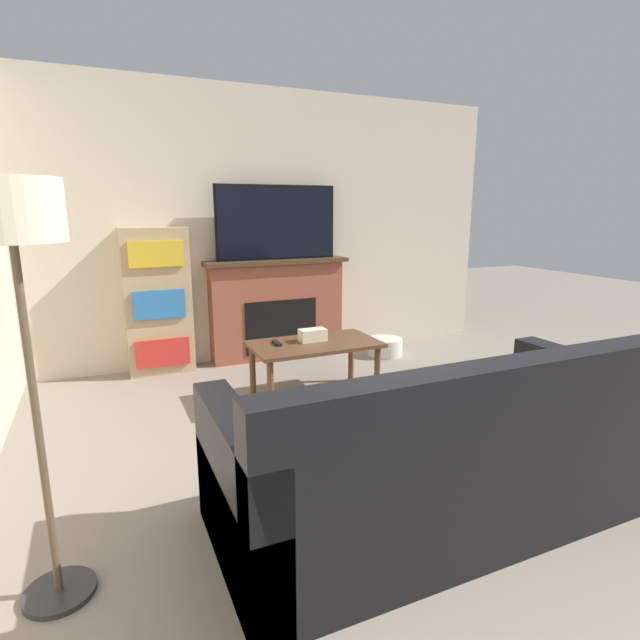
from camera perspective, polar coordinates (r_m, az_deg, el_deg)
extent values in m
plane|color=gray|center=(2.55, 22.08, -25.64)|extent=(18.00, 18.00, 0.00)
cube|color=beige|center=(5.21, -7.09, 10.47)|extent=(5.43, 0.06, 2.70)
cube|color=brown|center=(5.22, -4.87, 1.07)|extent=(1.39, 0.22, 0.99)
cube|color=black|center=(5.15, -4.42, -0.73)|extent=(0.77, 0.01, 0.55)
cube|color=#4C331E|center=(5.12, -4.91, 6.69)|extent=(1.49, 0.28, 0.04)
cube|color=black|center=(5.10, -4.99, 11.03)|extent=(1.25, 0.03, 0.74)
cube|color=black|center=(5.08, -4.93, 11.02)|extent=(1.21, 0.01, 0.70)
cube|color=black|center=(2.73, 13.12, -16.54)|extent=(2.23, 0.95, 0.45)
cube|color=black|center=(2.27, 19.87, -10.34)|extent=(2.23, 0.16, 0.48)
cube|color=black|center=(2.26, -9.46, -19.16)|extent=(0.16, 0.95, 0.71)
cube|color=black|center=(3.36, 27.69, -9.53)|extent=(0.16, 0.95, 0.71)
cube|color=silver|center=(2.25, 4.58, -12.54)|extent=(0.36, 0.14, 0.28)
cube|color=brown|center=(4.08, -0.64, -2.78)|extent=(1.04, 0.58, 0.03)
cylinder|color=brown|center=(3.79, -5.68, -7.81)|extent=(0.05, 0.05, 0.44)
cylinder|color=brown|center=(4.15, 6.55, -5.97)|extent=(0.05, 0.05, 0.44)
cylinder|color=brown|center=(4.20, -7.71, -5.76)|extent=(0.05, 0.05, 0.44)
cylinder|color=brown|center=(4.54, 3.57, -4.29)|extent=(0.05, 0.05, 0.44)
cube|color=beige|center=(4.11, -0.84, -1.72)|extent=(0.22, 0.12, 0.10)
cube|color=black|center=(4.03, -4.96, -2.63)|extent=(0.04, 0.15, 0.02)
cube|color=tan|center=(4.91, -18.04, 2.01)|extent=(0.60, 0.26, 1.37)
cube|color=red|center=(4.87, -17.48, -3.57)|extent=(0.48, 0.03, 0.26)
cube|color=#2D70B7|center=(4.77, -17.84, 1.72)|extent=(0.45, 0.03, 0.26)
cube|color=gold|center=(4.71, -18.22, 7.18)|extent=(0.47, 0.03, 0.23)
cylinder|color=#2D2D2D|center=(2.55, -27.58, -25.82)|extent=(0.28, 0.28, 0.02)
cylinder|color=brown|center=(2.19, -29.54, -10.60)|extent=(0.03, 0.03, 1.43)
cylinder|color=beige|center=(2.04, -32.01, 10.62)|extent=(0.35, 0.35, 0.22)
cylinder|color=silver|center=(5.39, 7.47, -3.05)|extent=(0.36, 0.36, 0.18)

